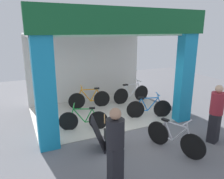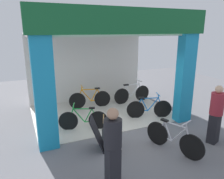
% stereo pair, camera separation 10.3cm
% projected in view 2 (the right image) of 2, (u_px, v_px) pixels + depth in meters
% --- Properties ---
extents(ground_plane, '(18.14, 18.14, 0.00)m').
position_uv_depth(ground_plane, '(124.00, 132.00, 6.82)').
color(ground_plane, slate).
rests_on(ground_plane, ground).
extents(shop_facade, '(5.27, 3.93, 3.67)m').
position_uv_depth(shop_facade, '(102.00, 62.00, 7.86)').
color(shop_facade, beige).
rests_on(shop_facade, ground).
extents(bicycle_inside_0, '(1.68, 0.46, 0.93)m').
position_uv_depth(bicycle_inside_0, '(90.00, 99.00, 8.85)').
color(bicycle_inside_0, black).
rests_on(bicycle_inside_0, ground).
extents(bicycle_inside_1, '(1.47, 0.58, 0.85)m').
position_uv_depth(bicycle_inside_1, '(83.00, 120.00, 6.89)').
color(bicycle_inside_1, black).
rests_on(bicycle_inside_1, ground).
extents(bicycle_inside_2, '(1.76, 0.48, 0.97)m').
position_uv_depth(bicycle_inside_2, '(132.00, 94.00, 9.50)').
color(bicycle_inside_2, black).
rests_on(bicycle_inside_2, ground).
extents(bicycle_inside_3, '(1.55, 0.61, 0.90)m').
position_uv_depth(bicycle_inside_3, '(149.00, 108.00, 7.83)').
color(bicycle_inside_3, black).
rests_on(bicycle_inside_3, ground).
extents(bicycle_parked_0, '(0.62, 1.59, 0.92)m').
position_uv_depth(bicycle_parked_0, '(173.00, 138.00, 5.65)').
color(bicycle_parked_0, black).
rests_on(bicycle_parked_0, ground).
extents(sandwich_board_sign, '(0.87, 0.80, 0.88)m').
position_uv_depth(sandwich_board_sign, '(104.00, 133.00, 5.77)').
color(sandwich_board_sign, black).
rests_on(sandwich_board_sign, ground).
extents(pedestrian_0, '(0.37, 0.63, 1.71)m').
position_uv_depth(pedestrian_0, '(112.00, 147.00, 4.21)').
color(pedestrian_0, black).
rests_on(pedestrian_0, ground).
extents(pedestrian_1, '(0.64, 0.46, 1.67)m').
position_uv_depth(pedestrian_1, '(216.00, 113.00, 5.99)').
color(pedestrian_1, black).
rests_on(pedestrian_1, ground).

